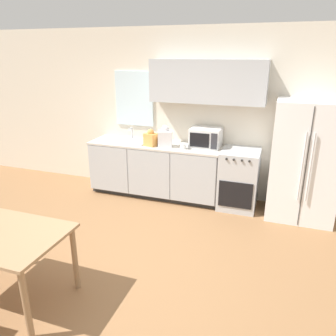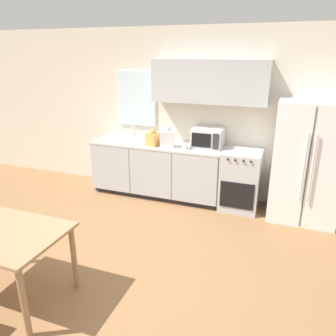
% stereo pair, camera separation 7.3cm
% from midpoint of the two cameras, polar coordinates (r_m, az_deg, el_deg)
% --- Properties ---
extents(ground_plane, '(12.00, 12.00, 0.00)m').
position_cam_midpoint_polar(ground_plane, '(3.93, -9.44, -16.73)').
color(ground_plane, olive).
extents(wall_back, '(12.00, 0.38, 2.70)m').
position_cam_midpoint_polar(wall_back, '(5.42, 2.38, 10.23)').
color(wall_back, beige).
rests_on(wall_back, ground_plane).
extents(kitchen_counter, '(2.20, 0.65, 0.90)m').
position_cam_midpoint_polar(kitchen_counter, '(5.50, -2.56, -0.22)').
color(kitchen_counter, '#333333').
rests_on(kitchen_counter, ground_plane).
extents(oven_range, '(0.57, 0.65, 0.91)m').
position_cam_midpoint_polar(oven_range, '(5.18, 11.84, -1.89)').
color(oven_range, '#B7BABC').
rests_on(oven_range, ground_plane).
extents(refrigerator, '(0.91, 0.74, 1.71)m').
position_cam_midpoint_polar(refrigerator, '(5.00, 22.28, 1.09)').
color(refrigerator, white).
rests_on(refrigerator, ground_plane).
extents(kitchen_sink, '(0.68, 0.40, 0.21)m').
position_cam_midpoint_polar(kitchen_sink, '(5.57, -7.31, 4.80)').
color(kitchen_sink, '#B7BABC').
rests_on(kitchen_sink, kitchen_counter).
extents(microwave, '(0.47, 0.39, 0.30)m').
position_cam_midpoint_polar(microwave, '(5.18, 6.19, 5.29)').
color(microwave, silver).
rests_on(microwave, kitchen_counter).
extents(coffee_mug, '(0.13, 0.10, 0.08)m').
position_cam_midpoint_polar(coffee_mug, '(5.07, 2.35, 3.83)').
color(coffee_mug, white).
rests_on(coffee_mug, kitchen_counter).
extents(grocery_bag_0, '(0.22, 0.20, 0.27)m').
position_cam_midpoint_polar(grocery_bag_0, '(5.23, -3.42, 5.17)').
color(grocery_bag_0, '#DB994C').
rests_on(grocery_bag_0, kitchen_counter).
extents(grocery_bag_1, '(0.26, 0.24, 0.35)m').
position_cam_midpoint_polar(grocery_bag_1, '(5.15, -0.91, 5.33)').
color(grocery_bag_1, white).
rests_on(grocery_bag_1, kitchen_counter).
extents(dining_table, '(1.18, 0.81, 0.73)m').
position_cam_midpoint_polar(dining_table, '(3.51, -27.49, -11.42)').
color(dining_table, '#997551').
rests_on(dining_table, ground_plane).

